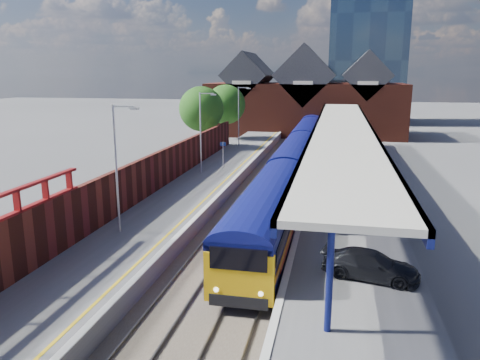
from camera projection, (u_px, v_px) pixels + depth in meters
The scene contains 23 objects.
ground at pixel (285, 169), 47.74m from camera, with size 240.00×240.00×0.00m, color #5B5B5E.
ballast_bed at pixel (271, 193), 38.19m from camera, with size 6.00×76.00×0.06m, color #473D33.
rails at pixel (271, 192), 38.17m from camera, with size 4.51×76.00×0.14m.
left_platform at pixel (206, 184), 39.17m from camera, with size 5.00×76.00×1.00m, color #565659.
right_platform at pixel (347, 191), 36.90m from camera, with size 6.00×76.00×1.00m, color #565659.
coping_left at pixel (233, 179), 38.59m from camera, with size 0.30×76.00×0.05m, color silver.
coping_right at pixel (310, 183), 37.35m from camera, with size 0.30×76.00×0.05m, color silver.
yellow_line at pixel (226, 179), 38.71m from camera, with size 0.14×76.00×0.01m, color yellow.
train at pixel (302, 145), 49.54m from camera, with size 2.89×65.91×3.45m.
canopy at pixel (343, 128), 37.80m from camera, with size 4.50×52.00×4.48m.
lamp_post_b at pixel (118, 161), 24.98m from camera, with size 1.48×0.18×7.00m.
lamp_post_c at pixel (202, 128), 40.24m from camera, with size 1.48×0.18×7.00m.
lamp_post_d at pixel (240, 112), 55.51m from camera, with size 1.48×0.18×7.00m.
platform_sign at pixel (223, 151), 42.40m from camera, with size 0.55×0.08×2.50m.
brick_wall at pixel (146, 176), 33.08m from camera, with size 0.35×50.00×3.86m.
station_building at pixel (305, 100), 73.24m from camera, with size 30.00×12.12×13.78m.
glass_tower at pixel (369, 16), 88.95m from camera, with size 14.20×14.20×40.30m.
tree_near at pixel (202, 110), 54.22m from camera, with size 5.20×5.20×8.10m.
tree_far at pixel (227, 106), 61.66m from camera, with size 5.20×5.20×8.10m.
parked_car_red at pixel (357, 211), 27.34m from camera, with size 1.64×4.09×1.39m, color maroon.
parked_car_silver at pixel (369, 196), 31.02m from camera, with size 1.37×3.92×1.29m, color #ABAAAF.
parked_car_dark at pixel (371, 265), 19.99m from camera, with size 1.66×4.09×1.19m, color black.
parked_car_blue at pixel (376, 215), 27.09m from camera, with size 1.81×3.91×1.09m, color navy.
Camera 1 is at (5.00, -16.73, 9.61)m, focal length 35.00 mm.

